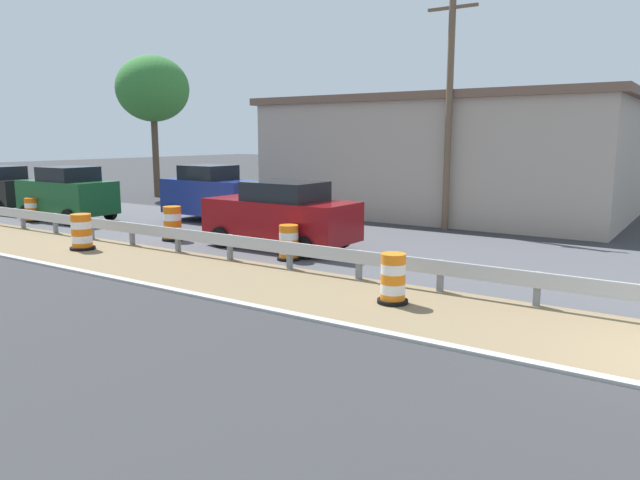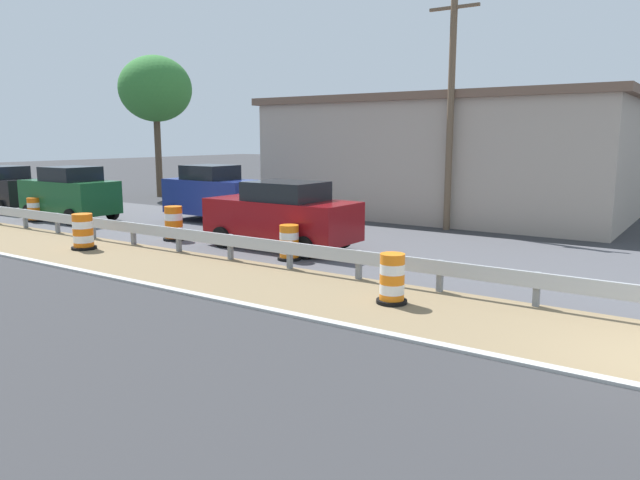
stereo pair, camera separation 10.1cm
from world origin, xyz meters
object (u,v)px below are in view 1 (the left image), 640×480
traffic_barrel_far (173,225)px  car_lead_far_lane (68,194)px  traffic_barrel_nearest (393,281)px  utility_pole_near (449,110)px  car_trailing_near_lane (211,194)px  traffic_barrel_farther (32,211)px  traffic_barrel_close (289,244)px  traffic_barrel_mid (82,233)px  car_distant_b (281,215)px  car_trailing_far_lane (0,189)px

traffic_barrel_far → car_lead_far_lane: size_ratio=0.27×
traffic_barrel_nearest → utility_pole_near: bearing=16.5°
traffic_barrel_far → car_trailing_near_lane: 4.49m
traffic_barrel_nearest → traffic_barrel_farther: bearing=81.6°
traffic_barrel_close → traffic_barrel_mid: traffic_barrel_mid is taller
car_distant_b → utility_pole_near: 7.57m
traffic_barrel_far → car_distant_b: size_ratio=0.24×
traffic_barrel_nearest → car_distant_b: (3.60, 5.62, 0.56)m
traffic_barrel_farther → car_trailing_far_lane: size_ratio=0.23×
car_lead_far_lane → car_distant_b: car_lead_far_lane is taller
traffic_barrel_close → car_trailing_near_lane: bearing=58.5°
traffic_barrel_close → car_distant_b: (1.31, 1.26, 0.58)m
utility_pole_near → traffic_barrel_close: bearing=169.3°
traffic_barrel_close → car_lead_far_lane: size_ratio=0.23×
traffic_barrel_far → car_lead_far_lane: car_lead_far_lane is taller
traffic_barrel_close → car_distant_b: car_distant_b is taller
traffic_barrel_far → utility_pole_near: (7.18, -6.48, 3.77)m
car_trailing_far_lane → traffic_barrel_nearest: bearing=170.0°
traffic_barrel_close → car_lead_far_lane: (1.35, 12.16, 0.65)m
utility_pole_near → traffic_barrel_mid: bearing=142.5°
traffic_barrel_nearest → traffic_barrel_farther: (2.56, 17.34, -0.04)m
car_trailing_near_lane → car_distant_b: car_trailing_near_lane is taller
traffic_barrel_nearest → utility_pole_near: utility_pole_near is taller
traffic_barrel_nearest → traffic_barrel_mid: traffic_barrel_mid is taller
car_trailing_far_lane → car_distant_b: car_trailing_far_lane is taller
car_trailing_near_lane → utility_pole_near: utility_pole_near is taller
traffic_barrel_farther → car_lead_far_lane: bearing=-37.5°
utility_pole_near → traffic_barrel_farther: bearing=116.9°
traffic_barrel_mid → utility_pole_near: bearing=-37.5°
traffic_barrel_far → car_distant_b: bearing=-76.6°
traffic_barrel_mid → car_trailing_far_lane: (3.71, 11.48, 0.53)m
traffic_barrel_close → car_lead_far_lane: 12.25m
traffic_barrel_close → utility_pole_near: bearing=-10.7°
car_trailing_far_lane → car_trailing_near_lane: bearing=-164.9°
traffic_barrel_mid → traffic_barrel_farther: bearing=70.1°
car_trailing_near_lane → car_trailing_far_lane: 10.85m
traffic_barrel_nearest → traffic_barrel_far: (2.70, 9.40, 0.04)m
traffic_barrel_close → traffic_barrel_far: (0.41, 5.04, 0.07)m
car_trailing_near_lane → utility_pole_near: 9.66m
traffic_barrel_far → car_trailing_far_lane: 12.58m
traffic_barrel_close → car_trailing_far_lane: bearing=85.2°
traffic_barrel_mid → car_lead_far_lane: bearing=59.5°
traffic_barrel_close → traffic_barrel_mid: size_ratio=0.91×
traffic_barrel_farther → utility_pole_near: (7.32, -14.42, 3.85)m
traffic_barrel_farther → car_distant_b: car_distant_b is taller
traffic_barrel_nearest → traffic_barrel_close: 4.93m
traffic_barrel_farther → car_trailing_near_lane: car_trailing_near_lane is taller
car_lead_far_lane → car_trailing_near_lane: bearing=-151.2°
traffic_barrel_nearest → car_lead_far_lane: size_ratio=0.25×
traffic_barrel_mid → car_distant_b: 6.01m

